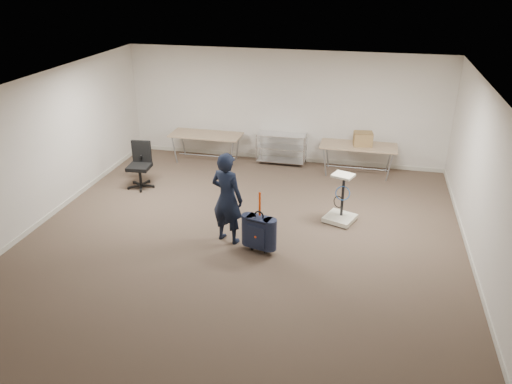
# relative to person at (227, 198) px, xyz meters

# --- Properties ---
(ground) EXTENTS (9.00, 9.00, 0.00)m
(ground) POSITION_rel_person_xyz_m (0.25, -0.17, -0.85)
(ground) COLOR #3F2F26
(ground) RESTS_ON ground
(room_shell) EXTENTS (8.00, 9.00, 9.00)m
(room_shell) POSITION_rel_person_xyz_m (0.25, 1.21, -0.80)
(room_shell) COLOR beige
(room_shell) RESTS_ON ground
(folding_table_left) EXTENTS (1.80, 0.75, 0.73)m
(folding_table_left) POSITION_rel_person_xyz_m (-1.65, 3.78, -0.18)
(folding_table_left) COLOR #94785B
(folding_table_left) RESTS_ON ground
(folding_table_right) EXTENTS (1.80, 0.75, 0.73)m
(folding_table_right) POSITION_rel_person_xyz_m (2.15, 3.78, -0.18)
(folding_table_right) COLOR #94785B
(folding_table_right) RESTS_ON ground
(wire_shelf) EXTENTS (1.22, 0.47, 0.80)m
(wire_shelf) POSITION_rel_person_xyz_m (0.25, 4.03, -0.41)
(wire_shelf) COLOR silver
(wire_shelf) RESTS_ON ground
(person) EXTENTS (0.72, 0.58, 1.71)m
(person) POSITION_rel_person_xyz_m (0.00, 0.00, 0.00)
(person) COLOR black
(person) RESTS_ON ground
(suitcase) EXTENTS (0.47, 0.34, 1.15)m
(suitcase) POSITION_rel_person_xyz_m (0.64, -0.27, -0.46)
(suitcase) COLOR black
(suitcase) RESTS_ON ground
(office_chair) EXTENTS (0.63, 0.63, 1.04)m
(office_chair) POSITION_rel_person_xyz_m (-2.60, 1.91, -0.54)
(office_chair) COLOR black
(office_chair) RESTS_ON ground
(equipment_cart) EXTENTS (0.70, 0.70, 1.00)m
(equipment_cart) POSITION_rel_person_xyz_m (1.95, 1.22, -0.59)
(equipment_cart) COLOR beige
(equipment_cart) RESTS_ON ground
(cardboard_box) EXTENTS (0.47, 0.38, 0.32)m
(cardboard_box) POSITION_rel_person_xyz_m (2.24, 3.80, 0.04)
(cardboard_box) COLOR #976346
(cardboard_box) RESTS_ON folding_table_right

